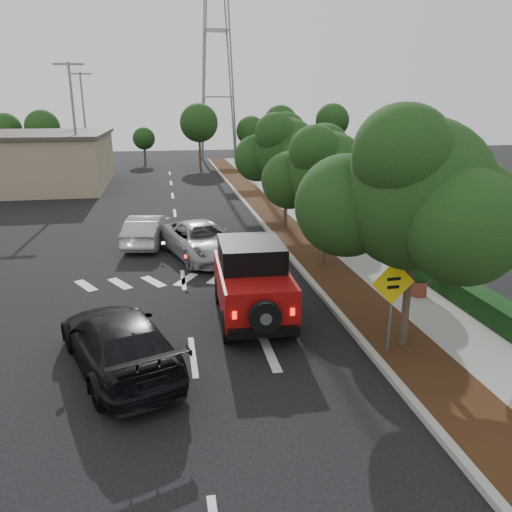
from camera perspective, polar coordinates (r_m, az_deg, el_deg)
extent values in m
plane|color=black|center=(13.36, -7.21, -11.33)|extent=(120.00, 120.00, 0.00)
cube|color=#9E9B93|center=(25.08, 1.65, 2.64)|extent=(0.20, 70.00, 0.15)
cube|color=black|center=(25.31, 3.87, 2.71)|extent=(1.80, 70.00, 0.12)
cube|color=gray|center=(25.83, 7.97, 2.88)|extent=(2.00, 70.00, 0.12)
cube|color=black|center=(26.22, 10.91, 3.71)|extent=(0.80, 70.00, 0.80)
cylinder|color=black|center=(16.47, -4.11, -3.87)|extent=(0.34, 0.91, 0.90)
cylinder|color=black|center=(16.67, 1.92, -3.57)|extent=(0.34, 0.91, 0.90)
cylinder|color=black|center=(13.87, -3.19, -8.01)|extent=(0.34, 0.91, 0.90)
cylinder|color=black|center=(14.12, 3.97, -7.56)|extent=(0.34, 0.91, 0.90)
cube|color=maroon|center=(15.02, -0.40, -3.42)|extent=(2.16, 4.22, 1.12)
cube|color=black|center=(15.04, -0.58, 0.32)|extent=(1.94, 2.35, 0.72)
cube|color=maroon|center=(16.52, -1.16, -1.81)|extent=(1.82, 1.22, 0.92)
cube|color=black|center=(13.24, 0.93, -8.72)|extent=(1.93, 0.27, 0.25)
cylinder|color=black|center=(12.89, 1.06, -7.00)|extent=(0.86, 0.28, 0.85)
cube|color=#FF190C|center=(13.00, -2.47, -6.79)|extent=(0.11, 0.05, 0.20)
cube|color=#FF190C|center=(13.23, 4.20, -6.39)|extent=(0.11, 0.05, 0.20)
imported|color=#94959B|center=(21.33, -6.22, 1.79)|extent=(3.90, 5.78, 1.47)
imported|color=black|center=(12.82, -15.42, -9.38)|extent=(3.71, 5.54, 1.49)
imported|color=#ADB1B5|center=(23.62, -12.29, 2.93)|extent=(2.28, 4.51, 1.42)
imported|color=#A5A8AC|center=(39.03, -20.92, 7.61)|extent=(4.07, 2.35, 1.30)
cylinder|color=slate|center=(13.26, 15.09, -6.00)|extent=(0.08, 0.08, 2.27)
cube|color=yellow|center=(12.96, 15.41, -2.97)|extent=(1.16, 0.08, 1.16)
cube|color=black|center=(12.91, 15.49, -2.56)|extent=(0.37, 0.03, 0.08)
cube|color=black|center=(12.98, 15.42, -3.45)|extent=(0.32, 0.02, 0.08)
cylinder|color=brown|center=(17.65, 18.11, -3.49)|extent=(0.54, 0.54, 0.53)
sphere|color=black|center=(17.48, 18.26, -1.95)|extent=(0.67, 0.67, 0.67)
imported|color=black|center=(17.46, 18.28, -1.71)|extent=(0.58, 0.50, 0.63)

